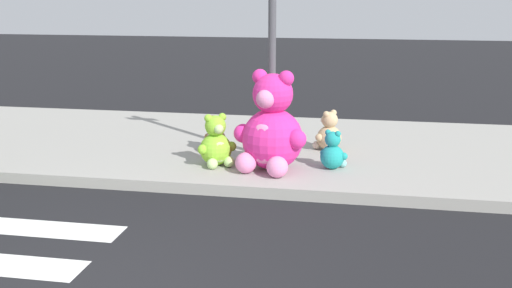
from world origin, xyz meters
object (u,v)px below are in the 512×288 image
object	(u,v)px
sign_pole	(272,40)
plush_pink_large	(271,131)
plush_lime	(216,145)
plush_teal	(333,153)
plush_brown	(215,137)
plush_tan	(328,134)

from	to	relation	value
sign_pole	plush_pink_large	xyz separation A→B (m)	(0.09, -0.59, -1.16)
plush_lime	plush_teal	bearing A→B (deg)	5.04
plush_pink_large	plush_brown	xyz separation A→B (m)	(-1.01, 0.87, -0.33)
plush_tan	plush_teal	size ratio (longest dim) A/B	1.14
plush_brown	plush_teal	distance (m)	1.95
plush_tan	plush_teal	distance (m)	1.02
plush_brown	plush_teal	world-z (taller)	plush_teal
sign_pole	plush_lime	distance (m)	1.65
sign_pole	plush_tan	size ratio (longest dim) A/B	5.20
plush_lime	plush_tan	distance (m)	1.87
sign_pole	plush_tan	xyz separation A→B (m)	(0.78, 0.62, -1.45)
plush_tan	plush_teal	xyz separation A→B (m)	(0.13, -1.01, -0.03)
plush_pink_large	plush_lime	world-z (taller)	plush_pink_large
sign_pole	plush_lime	bearing A→B (deg)	-142.73
plush_tan	plush_brown	xyz separation A→B (m)	(-1.70, -0.34, -0.03)
plush_pink_large	plush_teal	xyz separation A→B (m)	(0.82, 0.20, -0.33)
plush_tan	plush_brown	size ratio (longest dim) A/B	1.16
plush_pink_large	plush_brown	bearing A→B (deg)	139.40
plush_tan	plush_pink_large	bearing A→B (deg)	-119.58
plush_pink_large	plush_brown	distance (m)	1.37
plush_teal	plush_brown	bearing A→B (deg)	160.10
plush_brown	plush_pink_large	bearing A→B (deg)	-40.60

